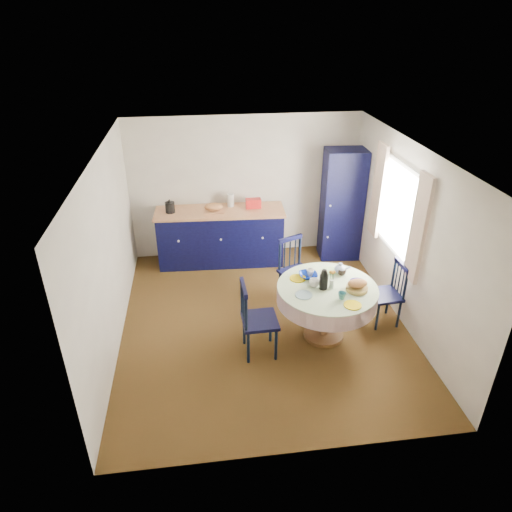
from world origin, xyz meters
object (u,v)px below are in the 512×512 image
Objects in this scene: kitchen_counter at (221,236)px; chair_left at (256,319)px; mug_c at (342,272)px; cobalt_bowl at (308,275)px; mug_a at (314,283)px; mug_d at (310,273)px; chair_right at (388,293)px; mug_b at (342,296)px; chair_far at (295,270)px; pantry_cabinet at (342,205)px; dining_table at (327,295)px.

kitchen_counter is 2.13× the size of chair_left.
mug_c is 0.47× the size of cobalt_bowl.
mug_d is (0.01, 0.27, -0.00)m from mug_a.
kitchen_counter is 3.07m from chair_right.
chair_left is 1.12m from mug_b.
kitchen_counter is at bearing -137.39° from chair_right.
kitchen_counter reaches higher than cobalt_bowl.
chair_far is at bearing 104.18° from mug_b.
mug_c is at bearing 28.21° from mug_a.
cobalt_bowl is (-0.03, -0.04, -0.02)m from mug_d.
pantry_cabinet reaches higher than chair_left.
mug_b is (0.27, -0.33, -0.01)m from mug_a.
mug_a is at bearing -110.97° from pantry_cabinet.
mug_d is (-0.17, 0.30, 0.17)m from dining_table.
mug_d is (-1.04, -1.98, -0.13)m from pantry_cabinet.
dining_table is at bearing -106.77° from pantry_cabinet.
mug_b is 0.65m from mug_d.
kitchen_counter is at bearing 126.67° from mug_c.
mug_a is (-0.18, 0.03, 0.18)m from dining_table.
kitchen_counter is 2.66m from dining_table.
mug_a is at bearing 129.35° from mug_b.
chair_right is at bearing -55.16° from chair_far.
dining_table reaches higher than mug_a.
dining_table is at bearing -52.70° from cobalt_bowl.
dining_table reaches higher than chair_far.
mug_c is at bearing 45.96° from dining_table.
pantry_cabinet is 3.13m from chair_left.
chair_right reaches higher than mug_a.
dining_table is 0.26m from mug_a.
chair_right is (0.09, -2.06, -0.50)m from pantry_cabinet.
chair_far reaches higher than mug_a.
chair_left is 9.77× the size of mug_d.
kitchen_counter reaches higher than mug_c.
kitchen_counter is at bearing 4.93° from chair_left.
kitchen_counter reaches higher than chair_right.
mug_d is 0.43× the size of cobalt_bowl.
pantry_cabinet is 1.78m from chair_far.
pantry_cabinet is 2.46m from dining_table.
cobalt_bowl is at bearing -134.45° from mug_d.
kitchen_counter reaches higher than mug_d.
cobalt_bowl is at bearing 127.30° from dining_table.
dining_table is (-0.87, -2.28, -0.31)m from pantry_cabinet.
mug_b is at bearing -66.66° from mug_d.
mug_a is (0.05, -0.93, 0.34)m from chair_far.
chair_far is 4.08× the size of cobalt_bowl.
chair_right is (1.93, 0.43, -0.05)m from chair_left.
mug_b is at bearing -73.23° from dining_table.
kitchen_counter is 2.33m from mug_d.
dining_table is at bearing -134.04° from mug_c.
dining_table is 1.30× the size of chair_far.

